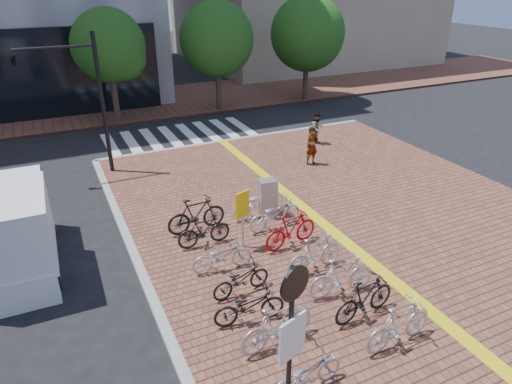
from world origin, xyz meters
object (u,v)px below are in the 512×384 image
bike_6 (196,214)px  bike_13 (259,202)px  traffic_light_pole (63,81)px  bike_7 (399,324)px  notice_sign (292,329)px  utility_box (267,198)px  yellow_sign (243,209)px  bike_2 (249,306)px  bike_12 (275,214)px  bike_9 (342,276)px  bike_0 (306,374)px  bike_10 (315,254)px  bike_5 (204,231)px  bike_1 (277,325)px  pedestrian_b (317,128)px  bike_11 (291,229)px  bike_4 (222,256)px  pedestrian_a (312,146)px  bike_8 (365,298)px  box_truck (13,231)px  bike_3 (241,279)px

bike_6 → bike_13: bike_6 is taller
traffic_light_pole → bike_7: bearing=-67.6°
notice_sign → utility_box: bearing=66.2°
yellow_sign → traffic_light_pole: size_ratio=0.33×
bike_2 → bike_12: bike_12 is taller
bike_9 → notice_sign: notice_sign is taller
bike_0 → bike_10: 4.05m
bike_2 → bike_5: 3.64m
bike_1 → bike_10: bike_1 is taller
bike_2 → notice_sign: bearing=177.8°
bike_5 → pedestrian_b: 10.16m
utility_box → notice_sign: (-3.18, -7.20, 1.49)m
pedestrian_b → bike_1: bearing=-133.5°
bike_13 → traffic_light_pole: bearing=34.2°
bike_11 → utility_box: 2.06m
bike_4 → bike_12: bearing=-54.7°
bike_1 → pedestrian_a: (6.27, 8.76, 0.26)m
bike_5 → pedestrian_a: pedestrian_a is taller
bike_5 → bike_12: bike_12 is taller
bike_9 → traffic_light_pole: bearing=29.1°
bike_2 → bike_10: bearing=-59.2°
bike_13 → pedestrian_b: 7.81m
bike_12 → yellow_sign: 1.73m
bike_9 → bike_13: bike_9 is taller
bike_4 → bike_8: size_ratio=0.95×
pedestrian_b → traffic_light_pole: 11.22m
box_truck → bike_1: bearing=-49.1°
bike_13 → notice_sign: (-2.90, -7.26, 1.61)m
bike_0 → bike_6: bike_6 is taller
bike_12 → yellow_sign: bearing=108.2°
bike_13 → bike_6: bearing=85.5°
bike_5 → bike_11: (2.33, -1.15, 0.06)m
bike_1 → bike_11: bearing=-39.9°
bike_11 → notice_sign: (-2.94, -5.16, 1.58)m
pedestrian_b → box_truck: bearing=-166.5°
bike_11 → pedestrian_a: size_ratio=1.13×
bike_4 → bike_9: (2.33, -2.28, 0.11)m
bike_10 → utility_box: size_ratio=1.43×
notice_sign → yellow_sign: bearing=74.1°
bike_3 → bike_5: bearing=-5.0°
pedestrian_b → box_truck: size_ratio=0.34×
bike_2 → bike_12: bearing=-28.2°
pedestrian_a → box_truck: box_truck is taller
bike_3 → yellow_sign: (0.93, 1.96, 0.86)m
bike_3 → bike_11: size_ratio=0.87×
pedestrian_b → bike_4: bearing=-143.3°
bike_3 → bike_6: bike_6 is taller
bike_6 → bike_12: bearing=-114.3°
bike_7 → box_truck: (-7.49, 6.99, 0.50)m
bike_7 → bike_12: (-0.06, 5.72, -0.05)m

